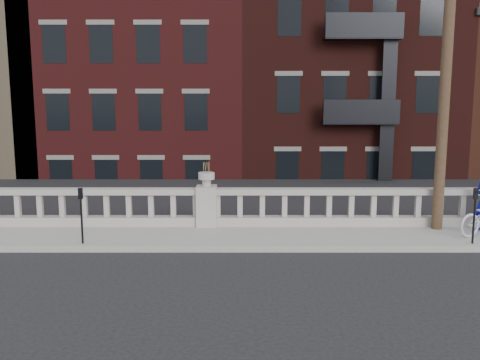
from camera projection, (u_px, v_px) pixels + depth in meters
name	position (u px, v px, depth m)	size (l,w,h in m)	color
ground	(195.00, 280.00, 10.82)	(120.00, 120.00, 0.00)	black
sidewalk	(205.00, 237.00, 13.77)	(32.00, 2.20, 0.15)	gray
balustrade	(207.00, 208.00, 14.62)	(28.00, 0.34, 1.03)	gray
planter_pedestal	(207.00, 201.00, 14.59)	(0.55, 0.55, 1.76)	gray
lower_level	(234.00, 112.00, 33.16)	(80.00, 44.00, 20.80)	#605E59
utility_pole	(448.00, 34.00, 13.55)	(1.60, 0.28, 10.00)	#422D1E
parking_meter_b	(81.00, 209.00, 12.79)	(0.10, 0.09, 1.36)	black
parking_meter_c	(475.00, 209.00, 12.79)	(0.10, 0.09, 1.36)	black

